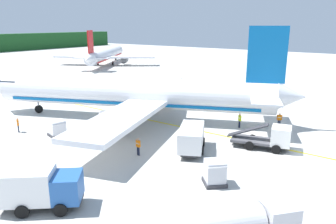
{
  "coord_description": "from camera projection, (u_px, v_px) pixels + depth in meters",
  "views": [
    {
      "loc": [
        -30.65,
        -5.95,
        12.11
      ],
      "look_at": [
        -2.85,
        13.99,
        2.81
      ],
      "focal_mm": 34.8,
      "sensor_mm": 36.0,
      "label": 1
    }
  ],
  "objects": [
    {
      "name": "crew_supervisor",
      "position": [
        240.0,
        119.0,
        38.98
      ],
      "size": [
        0.47,
        0.49,
        1.75
      ],
      "color": "#191E33",
      "rests_on": "ground"
    },
    {
      "name": "service_truck_baggage",
      "position": [
        242.0,
        223.0,
        18.1
      ],
      "size": [
        6.07,
        5.65,
        2.4
      ],
      "color": "silver",
      "rests_on": "ground"
    },
    {
      "name": "ground",
      "position": [
        22.0,
        95.0,
        57.58
      ],
      "size": [
        240.0,
        320.0,
        0.2
      ],
      "primitive_type": "cube",
      "color": "#B7B5AD"
    },
    {
      "name": "airliner_mid_apron",
      "position": [
        106.0,
        55.0,
        98.43
      ],
      "size": [
        32.97,
        27.99,
        10.5
      ],
      "color": "silver",
      "rests_on": "ground"
    },
    {
      "name": "service_truck_catering",
      "position": [
        271.0,
        138.0,
        32.23
      ],
      "size": [
        3.5,
        6.3,
        2.55
      ],
      "color": "white",
      "rests_on": "ground"
    },
    {
      "name": "crew_loader_left",
      "position": [
        279.0,
        119.0,
        39.26
      ],
      "size": [
        0.4,
        0.58,
        1.72
      ],
      "color": "#191E33",
      "rests_on": "ground"
    },
    {
      "name": "crew_marshaller",
      "position": [
        138.0,
        145.0,
        30.72
      ],
      "size": [
        0.29,
        0.62,
        1.74
      ],
      "color": "#191E33",
      "rests_on": "ground"
    },
    {
      "name": "service_truck_fuel",
      "position": [
        38.0,
        187.0,
        21.72
      ],
      "size": [
        5.18,
        5.57,
        2.84
      ],
      "color": "#2659A5",
      "rests_on": "ground"
    },
    {
      "name": "apron_guide_line",
      "position": [
        166.0,
        124.0,
        40.75
      ],
      "size": [
        0.3,
        60.0,
        0.01
      ],
      "primitive_type": "cube",
      "color": "yellow",
      "rests_on": "ground"
    },
    {
      "name": "cargo_container_far",
      "position": [
        215.0,
        173.0,
        25.14
      ],
      "size": [
        2.36,
        2.36,
        2.08
      ],
      "color": "#333338",
      "rests_on": "ground"
    },
    {
      "name": "cargo_container_near",
      "position": [
        57.0,
        128.0,
        36.14
      ],
      "size": [
        2.11,
        2.11,
        1.87
      ],
      "color": "#333338",
      "rests_on": "ground"
    },
    {
      "name": "crew_loader_right",
      "position": [
        18.0,
        124.0,
        37.33
      ],
      "size": [
        0.41,
        0.57,
        1.7
      ],
      "color": "#191E33",
      "rests_on": "ground"
    },
    {
      "name": "service_truck_pushback",
      "position": [
        192.0,
        137.0,
        31.66
      ],
      "size": [
        5.81,
        4.42,
        2.48
      ],
      "color": "silver",
      "rests_on": "ground"
    },
    {
      "name": "airliner_foreground",
      "position": [
        135.0,
        94.0,
        41.9
      ],
      "size": [
        33.28,
        39.54,
        11.9
      ],
      "color": "white",
      "rests_on": "ground"
    }
  ]
}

